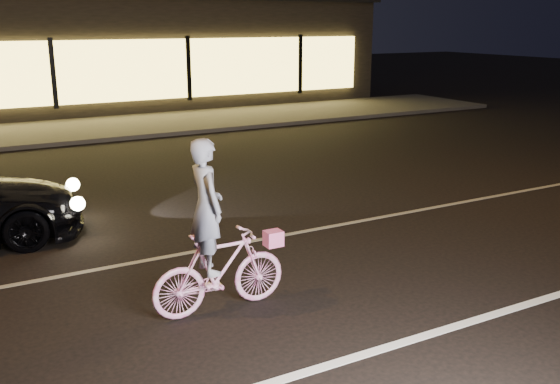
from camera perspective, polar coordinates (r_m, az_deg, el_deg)
ground at (r=7.53m, az=0.36°, el=-9.78°), size 90.00×90.00×0.00m
lane_stripe_near at (r=6.41m, az=7.14°, el=-14.68°), size 60.00×0.12×0.01m
lane_stripe_far at (r=9.19m, az=-5.77°, el=-5.06°), size 60.00×0.10×0.01m
sidewalk at (r=19.49m, az=-18.74°, el=5.32°), size 30.00×4.00×0.12m
storefront at (r=25.16m, az=-21.74°, el=11.95°), size 25.40×8.42×4.20m
cyclist at (r=7.01m, az=-5.85°, el=-5.47°), size 1.60×0.55×2.01m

